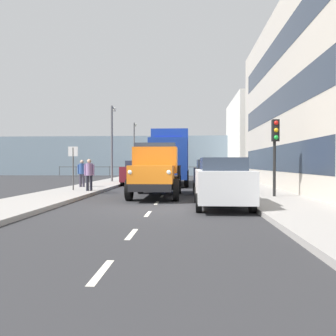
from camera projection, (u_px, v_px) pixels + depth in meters
ground_plane at (169, 188)px, 20.55m from camera, size 80.00×80.00×0.00m
sidewalk_left at (245, 187)px, 20.26m from camera, size 2.74×35.92×0.15m
sidewalk_right at (95, 186)px, 20.84m from camera, size 2.74×35.92×0.15m
road_centreline_markings at (169, 188)px, 20.25m from camera, size 0.12×32.28×0.01m
building_far_block at (265, 139)px, 36.27m from camera, size 7.14×11.27×8.57m
sea_horizon at (179, 156)px, 41.43m from camera, size 80.00×0.80×5.00m
seawall_railing at (178, 169)px, 37.86m from camera, size 28.08×0.08×1.20m
truck_vintage_orange at (156, 171)px, 14.72m from camera, size 2.17×5.64×2.43m
lorry_cargo_blue at (171, 156)px, 23.82m from camera, size 2.58×8.20×3.87m
car_white_kerbside_near at (221, 182)px, 11.45m from camera, size 1.84×4.19×1.72m
car_black_kerbside_1 at (211, 176)px, 17.08m from camera, size 1.80×4.01×1.72m
car_maroon_oppositeside_0 at (138, 172)px, 23.45m from camera, size 1.91×4.35×1.72m
car_teal_oppositeside_1 at (149, 170)px, 29.73m from camera, size 1.90×4.50×1.72m
car_silver_oppositeside_2 at (156, 169)px, 36.61m from camera, size 1.97×4.59×1.72m
pedestrian_near_railing at (89, 172)px, 16.50m from camera, size 0.53×0.34×1.60m
pedestrian_couple_a at (82, 171)px, 19.25m from camera, size 0.53×0.34×1.58m
traffic_light_near at (275, 141)px, 13.65m from camera, size 0.28×0.41×3.20m
lamp_post_promenade at (112, 136)px, 25.43m from camera, size 0.32×1.14×5.83m
lamp_post_far at (134, 144)px, 35.63m from camera, size 0.32×1.14×5.79m
street_sign at (73, 160)px, 16.92m from camera, size 0.50×0.07×2.25m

